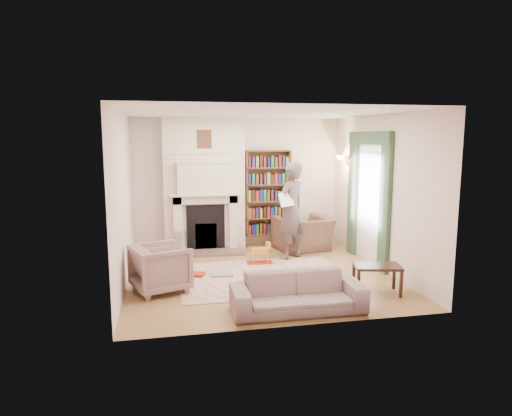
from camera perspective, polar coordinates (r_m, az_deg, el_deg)
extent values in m
plane|color=olive|center=(8.12, 0.36, -8.31)|extent=(4.50, 4.50, 0.00)
plane|color=white|center=(7.77, 0.38, 11.83)|extent=(4.50, 4.50, 0.00)
plane|color=white|center=(10.02, -2.30, 3.16)|extent=(4.50, 0.00, 4.50)
plane|color=white|center=(5.67, 5.09, -1.37)|extent=(4.50, 0.00, 4.50)
plane|color=white|center=(7.68, -16.28, 1.03)|extent=(0.00, 4.50, 4.50)
plane|color=white|center=(8.57, 15.25, 1.87)|extent=(0.00, 4.50, 4.50)
cube|color=white|center=(9.75, -6.49, 2.95)|extent=(1.70, 0.35, 2.80)
cube|color=silver|center=(9.49, -6.32, 1.70)|extent=(1.47, 0.24, 0.05)
cube|color=black|center=(9.70, -6.30, -2.46)|extent=(0.80, 0.06, 0.96)
cube|color=silver|center=(9.48, -6.37, 3.72)|extent=(1.15, 0.18, 0.62)
cube|color=brown|center=(10.04, 1.49, 1.89)|extent=(1.00, 0.24, 1.85)
cube|color=silver|center=(8.92, 14.03, 2.50)|extent=(0.02, 0.90, 1.30)
cube|color=#2D442C|center=(8.31, 15.82, 0.24)|extent=(0.07, 0.32, 2.40)
cube|color=#2D442C|center=(9.56, 11.98, 1.49)|extent=(0.07, 0.32, 2.40)
cube|color=#2D442C|center=(8.85, 13.99, 8.49)|extent=(0.09, 1.70, 0.24)
cube|color=beige|center=(7.96, 0.87, -8.63)|extent=(2.88, 2.23, 0.01)
imported|color=#483026|center=(9.79, 5.89, -3.21)|extent=(1.24, 1.13, 0.71)
imported|color=#B2A093|center=(7.35, -11.85, -7.35)|extent=(1.04, 1.02, 0.74)
imported|color=#AA9B8D|center=(6.46, 5.22, -10.48)|extent=(1.85, 0.75, 0.54)
imported|color=#524541|center=(8.99, 4.36, -0.35)|extent=(0.84, 0.78, 1.93)
cube|color=white|center=(8.72, 3.80, 1.07)|extent=(0.38, 0.31, 0.26)
cylinder|color=#AEB1B6|center=(9.27, -9.45, -4.50)|extent=(0.28, 0.28, 0.55)
cube|color=gold|center=(8.11, -4.31, -8.16)|extent=(0.41, 0.41, 0.03)
cube|color=#B22614|center=(8.09, -7.68, -8.20)|extent=(0.38, 0.32, 0.05)
cube|color=red|center=(8.02, 2.76, -8.41)|extent=(0.25, 0.19, 0.02)
cube|color=red|center=(7.69, 2.62, -9.18)|extent=(0.30, 0.28, 0.02)
cube|color=red|center=(7.93, 2.98, -8.62)|extent=(0.25, 0.20, 0.02)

